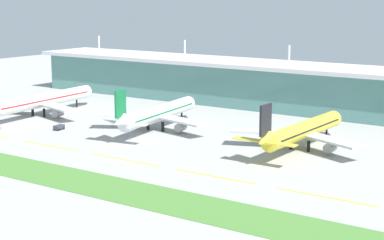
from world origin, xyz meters
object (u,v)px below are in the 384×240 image
airliner_near_middle (157,113)px  airliner_far_middle (302,131)px  airliner_nearest (40,101)px  pushback_tug (59,127)px

airliner_near_middle → airliner_far_middle: size_ratio=1.02×
airliner_nearest → pushback_tug: 33.22m
pushback_tug → airliner_nearest: bearing=149.6°
airliner_near_middle → pushback_tug: airliner_near_middle is taller
airliner_nearest → airliner_near_middle: same height
airliner_far_middle → pushback_tug: 93.85m
airliner_nearest → airliner_far_middle: 119.16m
airliner_far_middle → pushback_tug: (-90.68, -23.59, -5.34)m
airliner_near_middle → pushback_tug: size_ratio=12.91×
pushback_tug → airliner_near_middle: bearing=34.4°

